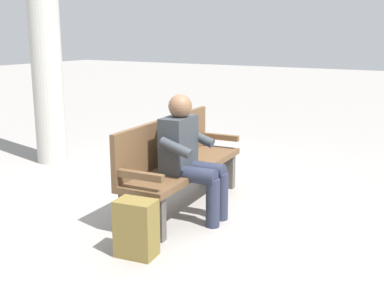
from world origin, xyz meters
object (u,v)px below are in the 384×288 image
(bench_near, at_px, (178,163))
(person_seated, at_px, (189,154))
(backpack, at_px, (137,228))
(support_pillar, at_px, (43,12))

(bench_near, xyz_separation_m, person_seated, (0.20, 0.25, 0.17))
(person_seated, bearing_deg, backpack, -0.71)
(bench_near, xyz_separation_m, support_pillar, (-0.62, -2.45, 1.52))
(person_seated, height_order, backpack, person_seated)
(bench_near, bearing_deg, person_seated, 46.54)
(backpack, bearing_deg, bench_near, -164.14)
(bench_near, distance_m, person_seated, 0.36)
(bench_near, height_order, support_pillar, support_pillar)
(person_seated, relative_size, backpack, 2.56)
(backpack, height_order, support_pillar, support_pillar)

